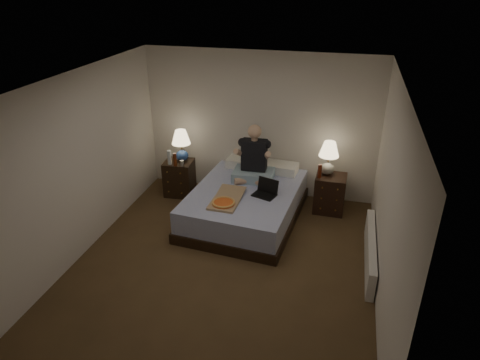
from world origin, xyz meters
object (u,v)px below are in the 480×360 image
(water_bottle, at_px, (169,157))
(laptop, at_px, (264,189))
(person, at_px, (254,153))
(bed, at_px, (245,204))
(lamp_right, at_px, (328,158))
(lamp_left, at_px, (181,146))
(nightstand_right, at_px, (330,193))
(pizza_box, at_px, (223,203))
(soda_can, at_px, (182,163))
(nightstand_left, at_px, (179,178))
(beer_bottle_left, at_px, (175,160))
(beer_bottle_right, at_px, (320,171))
(radiator, at_px, (370,251))

(water_bottle, height_order, laptop, water_bottle)
(person, distance_m, laptop, 0.68)
(bed, distance_m, lamp_right, 1.53)
(lamp_left, relative_size, water_bottle, 2.24)
(nightstand_right, distance_m, pizza_box, 1.90)
(water_bottle, height_order, soda_can, water_bottle)
(nightstand_right, distance_m, soda_can, 2.53)
(lamp_left, xyz_separation_m, soda_can, (0.08, -0.22, -0.23))
(bed, distance_m, lamp_left, 1.55)
(nightstand_left, height_order, person, person)
(nightstand_left, distance_m, laptop, 1.82)
(bed, distance_m, pizza_box, 0.68)
(bed, relative_size, nightstand_left, 3.31)
(lamp_right, xyz_separation_m, water_bottle, (-2.65, -0.26, -0.16))
(bed, height_order, person, person)
(water_bottle, bearing_deg, beer_bottle_left, -20.36)
(lamp_right, xyz_separation_m, beer_bottle_right, (-0.11, -0.17, -0.17))
(bed, relative_size, laptop, 6.14)
(lamp_left, relative_size, lamp_right, 1.00)
(lamp_right, bearing_deg, laptop, -138.27)
(person, bearing_deg, lamp_left, 169.35)
(laptop, bearing_deg, nightstand_right, 54.89)
(beer_bottle_left, bearing_deg, laptop, -16.41)
(beer_bottle_right, bearing_deg, radiator, -55.99)
(soda_can, distance_m, pizza_box, 1.40)
(nightstand_right, bearing_deg, lamp_left, -178.51)
(person, bearing_deg, laptop, -62.83)
(soda_can, height_order, radiator, soda_can)
(lamp_right, height_order, beer_bottle_left, lamp_right)
(lamp_left, height_order, beer_bottle_right, lamp_left)
(beer_bottle_left, xyz_separation_m, laptop, (1.64, -0.48, -0.10))
(lamp_right, bearing_deg, beer_bottle_right, -123.34)
(nightstand_left, xyz_separation_m, person, (1.38, -0.15, 0.67))
(lamp_left, bearing_deg, nightstand_right, 0.04)
(water_bottle, height_order, pizza_box, water_bottle)
(soda_can, bearing_deg, radiator, -19.60)
(laptop, relative_size, pizza_box, 0.45)
(nightstand_right, distance_m, beer_bottle_left, 2.65)
(nightstand_right, xyz_separation_m, pizza_box, (-1.48, -1.17, 0.24))
(laptop, bearing_deg, water_bottle, -178.65)
(soda_can, height_order, beer_bottle_right, beer_bottle_right)
(lamp_right, bearing_deg, nightstand_right, -39.58)
(radiator, bearing_deg, water_bottle, 161.32)
(beer_bottle_left, xyz_separation_m, person, (1.36, 0.03, 0.24))
(nightstand_left, distance_m, beer_bottle_right, 2.48)
(lamp_left, bearing_deg, bed, -24.82)
(nightstand_right, bearing_deg, laptop, -141.69)
(water_bottle, xyz_separation_m, beer_bottle_right, (2.54, 0.09, -0.01))
(lamp_right, bearing_deg, pizza_box, -138.60)
(soda_can, relative_size, beer_bottle_right, 0.43)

